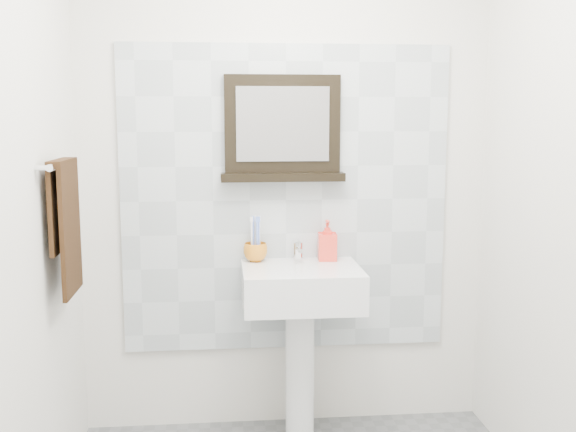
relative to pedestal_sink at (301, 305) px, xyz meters
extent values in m
cube|color=silver|center=(-0.05, 0.23, 0.57)|extent=(2.00, 0.01, 2.50)
cube|color=silver|center=(-0.05, -1.97, 0.57)|extent=(2.00, 0.01, 2.50)
cube|color=silver|center=(-1.05, -0.87, 0.57)|extent=(0.01, 2.20, 2.50)
cube|color=silver|center=(-0.05, 0.21, 0.47)|extent=(1.60, 0.02, 1.50)
cylinder|color=white|center=(0.00, 0.05, -0.34)|extent=(0.14, 0.14, 0.68)
cube|color=white|center=(0.00, -0.01, 0.09)|extent=(0.55, 0.44, 0.18)
cylinder|color=silver|center=(0.00, -0.03, 0.17)|extent=(0.32, 0.32, 0.02)
cylinder|color=#4C4C4F|center=(0.00, -0.03, 0.18)|extent=(0.04, 0.04, 0.00)
cylinder|color=silver|center=(0.00, 0.14, 0.23)|extent=(0.04, 0.04, 0.09)
cylinder|color=silver|center=(0.00, 0.09, 0.25)|extent=(0.02, 0.10, 0.02)
cube|color=silver|center=(0.00, 0.15, 0.28)|extent=(0.02, 0.07, 0.01)
imported|color=orange|center=(-0.21, 0.14, 0.23)|extent=(0.14, 0.14, 0.09)
cylinder|color=white|center=(-0.23, 0.13, 0.29)|extent=(0.01, 0.01, 0.19)
cube|color=white|center=(-0.23, 0.13, 0.39)|extent=(0.01, 0.01, 0.03)
cylinder|color=#688AEE|center=(-0.19, 0.13, 0.29)|extent=(0.01, 0.01, 0.19)
cube|color=#688AEE|center=(-0.19, 0.13, 0.39)|extent=(0.01, 0.01, 0.03)
cylinder|color=white|center=(-0.21, 0.16, 0.29)|extent=(0.01, 0.01, 0.19)
cube|color=white|center=(-0.21, 0.16, 0.39)|extent=(0.01, 0.01, 0.03)
cylinder|color=#688AEE|center=(-0.22, 0.15, 0.29)|extent=(0.01, 0.01, 0.19)
cube|color=#688AEE|center=(-0.22, 0.15, 0.39)|extent=(0.01, 0.01, 0.03)
cylinder|color=white|center=(-0.19, 0.15, 0.29)|extent=(0.01, 0.01, 0.19)
cube|color=white|center=(-0.19, 0.15, 0.39)|extent=(0.01, 0.01, 0.03)
cylinder|color=#688AEE|center=(-0.20, 0.12, 0.29)|extent=(0.01, 0.01, 0.19)
cube|color=#688AEE|center=(-0.20, 0.12, 0.39)|extent=(0.01, 0.01, 0.03)
imported|color=#F81D31|center=(0.14, 0.14, 0.28)|extent=(0.09, 0.10, 0.20)
cube|color=black|center=(-0.07, 0.19, 0.84)|extent=(0.55, 0.06, 0.47)
cube|color=#99999E|center=(-0.07, 0.16, 0.84)|extent=(0.44, 0.01, 0.35)
cube|color=black|center=(-0.07, 0.17, 0.59)|extent=(0.59, 0.11, 0.04)
cylinder|color=silver|center=(-1.00, -0.30, 0.69)|extent=(0.03, 0.40, 0.03)
cylinder|color=silver|center=(-1.03, -0.49, 0.69)|extent=(0.05, 0.02, 0.02)
cylinder|color=silver|center=(-1.03, -0.11, 0.69)|extent=(0.05, 0.02, 0.02)
cube|color=black|center=(-0.98, -0.30, 0.42)|extent=(0.02, 0.30, 0.52)
cube|color=black|center=(-1.02, -0.30, 0.51)|extent=(0.02, 0.30, 0.34)
cube|color=black|center=(-1.00, -0.30, 0.70)|extent=(0.06, 0.30, 0.03)
camera|label=1|loc=(-0.36, -3.05, 0.88)|focal=42.00mm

